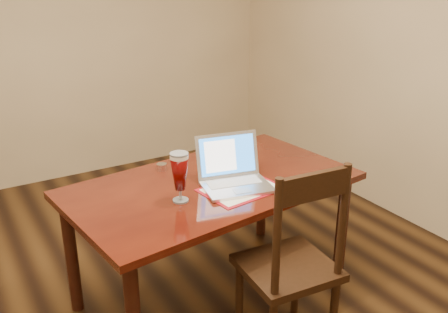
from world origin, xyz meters
TOP-DOWN VIEW (x-y plane):
  - dining_table at (0.47, 0.21)m, footprint 1.68×1.07m
  - dining_chair at (0.59, -0.37)m, footprint 0.48×0.46m

SIDE VIEW (x-z plane):
  - dining_chair at x=0.59m, z-range -0.03..1.02m
  - dining_table at x=0.47m, z-range 0.16..1.17m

